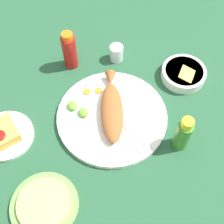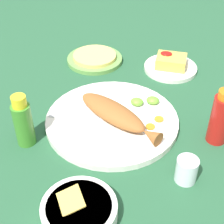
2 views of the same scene
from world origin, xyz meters
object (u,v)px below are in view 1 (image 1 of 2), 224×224
fried_fish (112,108)px  salt_cup (116,54)px  fork_near (133,133)px  tortilla_plate (45,205)px  fork_far (120,140)px  main_plate (112,117)px  side_plate_fries (6,136)px  guacamole_bowl (184,73)px  hot_sauce_bottle_red (69,51)px  hot_sauce_bottle_green (183,134)px

fried_fish → salt_cup: bearing=173.8°
fork_near → tortilla_plate: (0.05, -0.33, -0.01)m
fork_near → fork_far: size_ratio=1.09×
fork_far → main_plate: bearing=134.2°
fork_near → tortilla_plate: fork_near is taller
side_plate_fries → guacamole_bowl: bearing=79.6°
fork_near → side_plate_fries: (-0.21, -0.34, -0.01)m
hot_sauce_bottle_red → guacamole_bowl: 0.41m
hot_sauce_bottle_red → guacamole_bowl: (0.27, 0.31, -0.05)m
salt_cup → guacamole_bowl: bearing=37.1°
fried_fish → fork_far: (0.10, -0.03, -0.02)m
hot_sauce_bottle_green → guacamole_bowl: size_ratio=0.92×
fork_far → guacamole_bowl: guacamole_bowl is taller
fork_near → tortilla_plate: size_ratio=0.97×
tortilla_plate → hot_sauce_bottle_red: bearing=143.2°
tortilla_plate → main_plate: bearing=114.2°
fork_near → salt_cup: (-0.30, 0.13, 0.01)m
hot_sauce_bottle_red → fork_far: bearing=-4.2°
fork_far → hot_sauce_bottle_green: size_ratio=1.19×
side_plate_fries → guacamole_bowl: guacamole_bowl is taller
main_plate → salt_cup: 0.26m
fork_far → guacamole_bowl: (-0.10, 0.33, 0.00)m
fork_far → salt_cup: (-0.30, 0.18, 0.01)m
guacamole_bowl → tortilla_plate: bearing=-76.5°
hot_sauce_bottle_red → side_plate_fries: 0.36m
fork_far → hot_sauce_bottle_green: bearing=28.0°
fork_far → hot_sauce_bottle_red: (-0.36, 0.03, 0.05)m
guacamole_bowl → tortilla_plate: 0.63m
fried_fish → fork_near: (0.10, 0.01, -0.02)m
hot_sauce_bottle_red → side_plate_fries: size_ratio=0.86×
fork_near → fork_far: same height
main_plate → side_plate_fries: 0.34m
side_plate_fries → fork_far: bearing=53.7°
salt_cup → fried_fish: bearing=-36.6°
side_plate_fries → tortilla_plate: 0.26m
fork_near → side_plate_fries: fork_near is taller
main_plate → fried_fish: (-0.01, 0.01, 0.03)m
main_plate → hot_sauce_bottle_green: bearing=33.1°
main_plate → tortilla_plate: size_ratio=1.87×
fried_fish → hot_sauce_bottle_green: (0.20, 0.12, 0.03)m
fried_fish → fork_far: 0.11m
main_plate → guacamole_bowl: 0.30m
guacamole_bowl → tortilla_plate: size_ratio=0.81×
fried_fish → fork_near: fried_fish is taller
main_plate → guacamole_bowl: bearing=91.5°
main_plate → hot_sauce_bottle_red: 0.28m
guacamole_bowl → fork_near: bearing=-71.1°
salt_cup → side_plate_fries: (0.09, -0.47, -0.02)m
salt_cup → fork_far: bearing=-31.3°
hot_sauce_bottle_green → salt_cup: (-0.40, 0.03, -0.04)m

